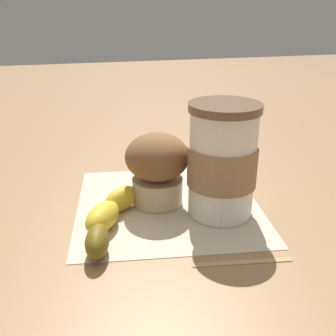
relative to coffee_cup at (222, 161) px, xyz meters
name	(u,v)px	position (x,y,z in m)	size (l,w,h in m)	color
ground_plane	(168,205)	(0.06, -0.04, -0.07)	(3.00, 3.00, 0.00)	#936D47
paper_napkin	(168,204)	(0.06, -0.04, -0.07)	(0.25, 0.25, 0.00)	beige
coffee_cup	(222,161)	(0.00, 0.00, 0.00)	(0.09, 0.09, 0.15)	white
muffin	(157,166)	(0.07, -0.05, -0.02)	(0.09, 0.09, 0.10)	beige
banana	(107,217)	(0.15, 0.01, -0.06)	(0.09, 0.15, 0.03)	gold
wooden_stirrer	(242,262)	(0.02, 0.11, -0.07)	(0.11, 0.01, 0.00)	tan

